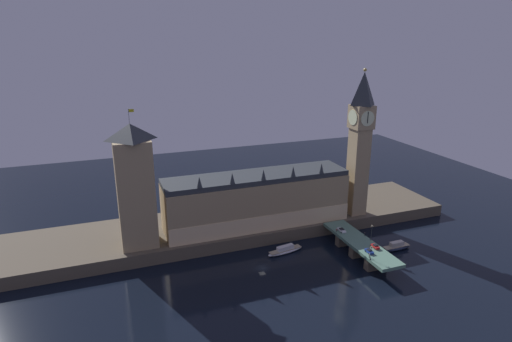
{
  "coord_description": "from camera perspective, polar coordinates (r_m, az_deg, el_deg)",
  "views": [
    {
      "loc": [
        -57.32,
        -146.43,
        91.54
      ],
      "look_at": [
        4.61,
        20.0,
        35.95
      ],
      "focal_mm": 30.0,
      "sensor_mm": 36.0,
      "label": 1
    }
  ],
  "objects": [
    {
      "name": "pedestrian_far_rail",
      "position": [
        199.78,
        10.68,
        -7.75
      ],
      "size": [
        0.38,
        0.38,
        1.75
      ],
      "color": "black",
      "rests_on": "bridge"
    },
    {
      "name": "bridge",
      "position": [
        194.35,
        13.73,
        -9.69
      ],
      "size": [
        10.98,
        46.0,
        6.81
      ],
      "color": "slate",
      "rests_on": "ground_plane"
    },
    {
      "name": "pedestrian_mid_walk",
      "position": [
        198.6,
        14.3,
        -8.15
      ],
      "size": [
        0.38,
        0.38,
        1.8
      ],
      "color": "black",
      "rests_on": "bridge"
    },
    {
      "name": "car_southbound_lead",
      "position": [
        189.3,
        15.61,
        -9.66
      ],
      "size": [
        1.98,
        4.01,
        1.58
      ],
      "color": "red",
      "rests_on": "bridge"
    },
    {
      "name": "ground_plane",
      "position": [
        181.96,
        0.86,
        -12.82
      ],
      "size": [
        400.0,
        400.0,
        0.0
      ],
      "primitive_type": "plane",
      "color": "black"
    },
    {
      "name": "pedestrian_near_rail",
      "position": [
        180.83,
        14.88,
        -10.85
      ],
      "size": [
        0.38,
        0.38,
        1.85
      ],
      "color": "black",
      "rests_on": "bridge"
    },
    {
      "name": "street_lamp_near",
      "position": [
        178.36,
        15.1,
        -10.26
      ],
      "size": [
        1.34,
        0.6,
        6.04
      ],
      "color": "#2D3333",
      "rests_on": "bridge"
    },
    {
      "name": "boat_downstream",
      "position": [
        205.23,
        18.2,
        -9.6
      ],
      "size": [
        14.52,
        4.13,
        4.0
      ],
      "color": "#1E2842",
      "rests_on": "ground_plane"
    },
    {
      "name": "parliament_hall",
      "position": [
        203.12,
        0.07,
        -3.8
      ],
      "size": [
        87.4,
        21.33,
        29.71
      ],
      "color": "tan",
      "rests_on": "embankment"
    },
    {
      "name": "street_lamp_mid",
      "position": [
        194.36,
        15.16,
        -7.69
      ],
      "size": [
        1.34,
        0.6,
        7.02
      ],
      "color": "#2D3333",
      "rests_on": "bridge"
    },
    {
      "name": "car_northbound_trail",
      "position": [
        184.8,
        14.86,
        -10.29
      ],
      "size": [
        2.02,
        4.11,
        1.55
      ],
      "color": "navy",
      "rests_on": "bridge"
    },
    {
      "name": "victoria_tower",
      "position": [
        185.44,
        -15.83,
        -1.9
      ],
      "size": [
        15.21,
        15.21,
        58.91
      ],
      "color": "tan",
      "rests_on": "embankment"
    },
    {
      "name": "embankment",
      "position": [
        213.37,
        -2.96,
        -7.19
      ],
      "size": [
        220.0,
        42.0,
        5.82
      ],
      "color": "brown",
      "rests_on": "ground_plane"
    },
    {
      "name": "boat_upstream",
      "position": [
        193.3,
        3.93,
        -10.5
      ],
      "size": [
        18.03,
        6.52,
        3.48
      ],
      "color": "white",
      "rests_on": "ground_plane"
    },
    {
      "name": "car_northbound_lead",
      "position": [
        200.72,
        11.34,
        -7.73
      ],
      "size": [
        2.12,
        4.75,
        1.49
      ],
      "color": "white",
      "rests_on": "bridge"
    },
    {
      "name": "clock_tower",
      "position": [
        213.84,
        13.68,
        4.07
      ],
      "size": [
        10.13,
        10.24,
        72.23
      ],
      "color": "tan",
      "rests_on": "embankment"
    }
  ]
}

